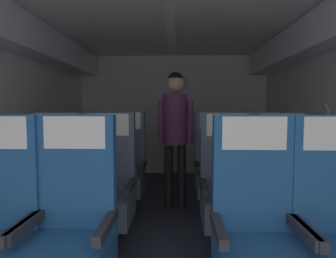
{
  "coord_description": "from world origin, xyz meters",
  "views": [
    {
      "loc": [
        0.09,
        -0.14,
        1.23
      ],
      "look_at": [
        -0.01,
        2.94,
        1.0
      ],
      "focal_mm": 30.03,
      "sensor_mm": 36.0,
      "label": 1
    }
  ],
  "objects_px": {
    "seat_b_left_window": "(53,190)",
    "seat_b_right_window": "(229,192)",
    "flight_attendant": "(175,124)",
    "seat_b_left_aisle": "(106,190)",
    "seat_c_right_aisle": "(258,171)",
    "seat_b_right_aisle": "(283,193)",
    "seat_a_left_aisle": "(71,231)",
    "seat_c_left_window": "(84,170)",
    "seat_c_right_window": "(216,171)",
    "seat_a_right_window": "(256,235)",
    "seat_c_left_aisle": "(124,170)"
  },
  "relations": [
    {
      "from": "seat_a_left_aisle",
      "to": "seat_c_right_window",
      "type": "xyz_separation_m",
      "value": [
        1.09,
        1.68,
        0.0
      ]
    },
    {
      "from": "seat_a_right_window",
      "to": "seat_c_right_window",
      "type": "height_order",
      "value": "same"
    },
    {
      "from": "seat_b_right_aisle",
      "to": "seat_b_right_window",
      "type": "xyz_separation_m",
      "value": [
        -0.47,
        0.02,
        0.0
      ]
    },
    {
      "from": "seat_a_right_window",
      "to": "seat_b_left_window",
      "type": "xyz_separation_m",
      "value": [
        -1.58,
        0.85,
        0.0
      ]
    },
    {
      "from": "seat_b_left_window",
      "to": "seat_b_right_aisle",
      "type": "xyz_separation_m",
      "value": [
        2.04,
        -0.02,
        0.0
      ]
    },
    {
      "from": "seat_a_left_aisle",
      "to": "seat_b_left_window",
      "type": "height_order",
      "value": "same"
    },
    {
      "from": "seat_a_left_aisle",
      "to": "seat_b_right_window",
      "type": "bearing_deg",
      "value": 37.65
    },
    {
      "from": "seat_c_right_aisle",
      "to": "seat_b_right_window",
      "type": "bearing_deg",
      "value": -120.34
    },
    {
      "from": "seat_a_left_aisle",
      "to": "seat_a_right_window",
      "type": "height_order",
      "value": "same"
    },
    {
      "from": "seat_c_right_window",
      "to": "seat_b_left_window",
      "type": "bearing_deg",
      "value": -151.95
    },
    {
      "from": "seat_c_right_window",
      "to": "seat_c_left_window",
      "type": "bearing_deg",
      "value": -179.22
    },
    {
      "from": "seat_b_left_window",
      "to": "seat_b_right_window",
      "type": "distance_m",
      "value": 1.57
    },
    {
      "from": "seat_b_left_window",
      "to": "seat_c_left_aisle",
      "type": "height_order",
      "value": "same"
    },
    {
      "from": "seat_c_left_window",
      "to": "flight_attendant",
      "type": "height_order",
      "value": "flight_attendant"
    },
    {
      "from": "seat_c_left_aisle",
      "to": "seat_c_right_window",
      "type": "distance_m",
      "value": 1.09
    },
    {
      "from": "seat_b_right_aisle",
      "to": "seat_b_right_window",
      "type": "height_order",
      "value": "same"
    },
    {
      "from": "seat_a_left_aisle",
      "to": "seat_c_right_window",
      "type": "bearing_deg",
      "value": 57.12
    },
    {
      "from": "seat_b_right_aisle",
      "to": "seat_c_right_window",
      "type": "bearing_deg",
      "value": 118.35
    },
    {
      "from": "seat_b_left_aisle",
      "to": "seat_c_right_window",
      "type": "xyz_separation_m",
      "value": [
        1.09,
        0.84,
        0.0
      ]
    },
    {
      "from": "seat_b_left_window",
      "to": "seat_b_left_aisle",
      "type": "relative_size",
      "value": 1.0
    },
    {
      "from": "seat_c_left_window",
      "to": "seat_c_left_aisle",
      "type": "bearing_deg",
      "value": 0.12
    },
    {
      "from": "seat_b_left_window",
      "to": "seat_c_right_window",
      "type": "height_order",
      "value": "same"
    },
    {
      "from": "seat_a_right_window",
      "to": "seat_b_left_window",
      "type": "bearing_deg",
      "value": 151.71
    },
    {
      "from": "seat_a_left_aisle",
      "to": "seat_b_left_aisle",
      "type": "distance_m",
      "value": 0.84
    },
    {
      "from": "seat_b_right_aisle",
      "to": "seat_b_right_window",
      "type": "distance_m",
      "value": 0.47
    },
    {
      "from": "seat_b_right_window",
      "to": "seat_c_right_aisle",
      "type": "height_order",
      "value": "same"
    },
    {
      "from": "seat_c_right_window",
      "to": "seat_a_right_window",
      "type": "bearing_deg",
      "value": -89.88
    },
    {
      "from": "seat_b_left_aisle",
      "to": "seat_b_right_aisle",
      "type": "distance_m",
      "value": 1.56
    },
    {
      "from": "seat_b_left_aisle",
      "to": "seat_c_right_aisle",
      "type": "height_order",
      "value": "same"
    },
    {
      "from": "flight_attendant",
      "to": "seat_b_left_window",
      "type": "bearing_deg",
      "value": 25.31
    },
    {
      "from": "seat_b_left_aisle",
      "to": "seat_c_right_aisle",
      "type": "relative_size",
      "value": 1.0
    },
    {
      "from": "seat_c_right_window",
      "to": "flight_attendant",
      "type": "distance_m",
      "value": 0.74
    },
    {
      "from": "seat_c_left_window",
      "to": "seat_c_right_aisle",
      "type": "distance_m",
      "value": 2.05
    },
    {
      "from": "seat_a_right_window",
      "to": "seat_c_left_aisle",
      "type": "xyz_separation_m",
      "value": [
        -1.1,
        1.67,
        0.0
      ]
    },
    {
      "from": "flight_attendant",
      "to": "seat_b_left_aisle",
      "type": "bearing_deg",
      "value": 41.64
    },
    {
      "from": "seat_b_right_window",
      "to": "flight_attendant",
      "type": "height_order",
      "value": "flight_attendant"
    },
    {
      "from": "seat_b_left_window",
      "to": "seat_b_right_window",
      "type": "bearing_deg",
      "value": -0.23
    },
    {
      "from": "seat_c_left_window",
      "to": "flight_attendant",
      "type": "bearing_deg",
      "value": 8.79
    },
    {
      "from": "seat_b_right_aisle",
      "to": "seat_c_left_aisle",
      "type": "height_order",
      "value": "same"
    },
    {
      "from": "seat_b_right_window",
      "to": "seat_c_right_aisle",
      "type": "relative_size",
      "value": 1.0
    },
    {
      "from": "seat_b_left_window",
      "to": "seat_b_right_window",
      "type": "height_order",
      "value": "same"
    },
    {
      "from": "seat_b_left_aisle",
      "to": "seat_b_right_window",
      "type": "bearing_deg",
      "value": -0.33
    },
    {
      "from": "seat_c_left_aisle",
      "to": "seat_c_right_aisle",
      "type": "height_order",
      "value": "same"
    },
    {
      "from": "seat_b_left_aisle",
      "to": "seat_c_left_aisle",
      "type": "distance_m",
      "value": 0.82
    },
    {
      "from": "seat_b_left_aisle",
      "to": "seat_c_right_aisle",
      "type": "bearing_deg",
      "value": 27.61
    },
    {
      "from": "seat_a_left_aisle",
      "to": "seat_a_right_window",
      "type": "distance_m",
      "value": 1.09
    },
    {
      "from": "seat_b_left_aisle",
      "to": "seat_c_right_window",
      "type": "bearing_deg",
      "value": 37.58
    },
    {
      "from": "seat_b_left_window",
      "to": "seat_c_right_window",
      "type": "distance_m",
      "value": 1.79
    },
    {
      "from": "seat_b_left_window",
      "to": "seat_a_left_aisle",
      "type": "bearing_deg",
      "value": -59.85
    },
    {
      "from": "seat_c_left_aisle",
      "to": "seat_c_right_aisle",
      "type": "relative_size",
      "value": 1.0
    }
  ]
}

